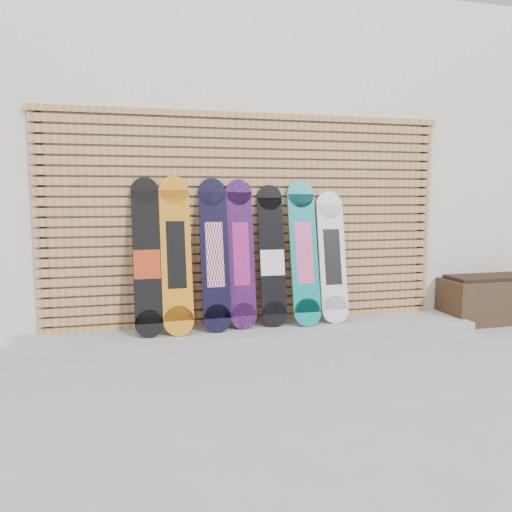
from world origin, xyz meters
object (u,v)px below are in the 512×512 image
object	(u,v)px
snowboard_0	(147,258)
snowboard_6	(332,257)
planter_box	(494,299)
snowboard_3	(241,254)
snowboard_2	(215,255)
snowboard_5	(304,253)
snowboard_1	(176,255)
snowboard_4	(272,257)

from	to	relation	value
snowboard_0	snowboard_6	distance (m)	1.92
planter_box	snowboard_3	distance (m)	3.04
planter_box	snowboard_3	world-z (taller)	snowboard_3
snowboard_2	snowboard_6	xyz separation A→B (m)	(1.26, 0.02, -0.06)
snowboard_3	snowboard_5	bearing A→B (deg)	-2.52
snowboard_1	snowboard_6	xyz separation A→B (m)	(1.64, 0.04, -0.08)
planter_box	snowboard_1	world-z (taller)	snowboard_1
planter_box	snowboard_4	xyz separation A→B (m)	(-2.66, 0.07, 0.57)
snowboard_4	snowboard_6	world-z (taller)	snowboard_4
snowboard_4	snowboard_6	distance (m)	0.66
planter_box	snowboard_0	world-z (taller)	snowboard_0
snowboard_2	snowboard_4	distance (m)	0.60
snowboard_1	snowboard_6	distance (m)	1.65
snowboard_3	snowboard_5	distance (m)	0.66
snowboard_3	snowboard_5	world-z (taller)	snowboard_3
planter_box	snowboard_2	xyz separation A→B (m)	(-3.26, 0.03, 0.61)
planter_box	snowboard_5	size ratio (longest dim) A/B	0.80
planter_box	snowboard_3	size ratio (longest dim) A/B	0.80
snowboard_0	snowboard_5	world-z (taller)	snowboard_0
snowboard_3	snowboard_4	bearing A→B (deg)	0.47
planter_box	snowboard_0	bearing A→B (deg)	179.67
snowboard_1	snowboard_6	world-z (taller)	snowboard_1
snowboard_3	snowboard_0	bearing A→B (deg)	-177.50
planter_box	snowboard_3	bearing A→B (deg)	178.79
snowboard_2	snowboard_6	size ratio (longest dim) A/B	1.09
snowboard_0	snowboard_3	xyz separation A→B (m)	(0.93, 0.04, 0.00)
snowboard_6	snowboard_2	bearing A→B (deg)	-178.93
snowboard_1	snowboard_3	size ratio (longest dim) A/B	1.02
snowboard_0	snowboard_1	distance (m)	0.28
planter_box	snowboard_5	world-z (taller)	snowboard_5
snowboard_0	snowboard_4	distance (m)	1.26
planter_box	snowboard_1	xyz separation A→B (m)	(-3.64, 0.02, 0.62)
snowboard_1	snowboard_2	distance (m)	0.38
snowboard_5	snowboard_6	size ratio (longest dim) A/B	1.08
snowboard_1	snowboard_4	bearing A→B (deg)	2.69
snowboard_2	snowboard_4	xyz separation A→B (m)	(0.60, 0.03, -0.04)
snowboard_3	snowboard_6	xyz separation A→B (m)	(0.99, -0.00, -0.06)
snowboard_0	snowboard_3	distance (m)	0.93
snowboard_0	snowboard_3	size ratio (longest dim) A/B	1.01
planter_box	snowboard_6	size ratio (longest dim) A/B	0.87
snowboard_0	snowboard_6	world-z (taller)	snowboard_0
snowboard_0	snowboard_2	world-z (taller)	snowboard_0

